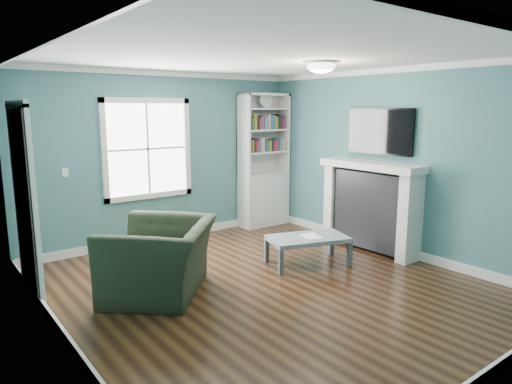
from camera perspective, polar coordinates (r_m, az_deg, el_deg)
floor at (r=5.42m, az=1.40°, el=-11.73°), size 5.00×5.00×0.00m
room_walls at (r=5.05m, az=1.48°, el=5.15°), size 5.00×5.00×5.00m
trim at (r=5.09m, az=1.46°, el=1.28°), size 4.50×5.00×2.60m
window at (r=7.03m, az=-13.39°, el=5.26°), size 1.40×0.06×1.50m
bookshelf at (r=8.01m, az=0.96°, el=2.34°), size 0.90×0.35×2.31m
fireplace at (r=6.80m, az=14.11°, el=-1.87°), size 0.44×1.58×1.30m
tv at (r=6.76m, az=15.16°, el=7.33°), size 0.06×1.10×0.65m
door at (r=5.48m, az=-27.00°, el=-0.95°), size 0.12×0.98×2.17m
ceiling_fixture at (r=5.73m, az=8.15°, el=15.36°), size 0.38×0.38×0.15m
light_switch at (r=6.66m, az=-22.75°, el=2.31°), size 0.08×0.01×0.12m
recliner at (r=5.19m, az=-11.95°, el=-6.67°), size 1.43×1.45×1.08m
coffee_table at (r=6.11m, az=6.51°, el=-6.00°), size 1.16×0.86×0.38m
paper_sheet at (r=6.11m, az=6.94°, el=-5.50°), size 0.29×0.33×0.00m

